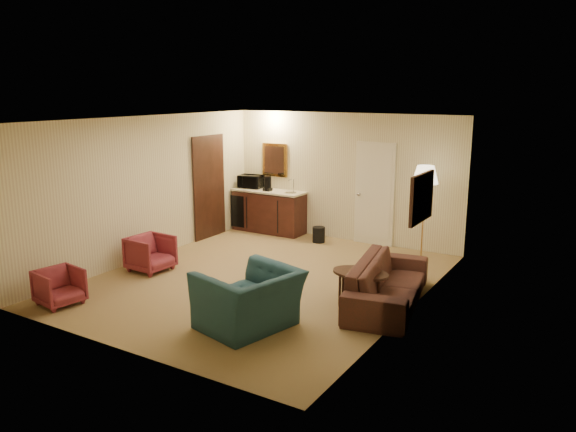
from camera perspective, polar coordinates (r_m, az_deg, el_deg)
name	(u,v)px	position (r m, az deg, el deg)	size (l,w,h in m)	color
ground	(263,279)	(9.29, -2.59, -6.45)	(6.00, 6.00, 0.00)	olive
room_walls	(282,170)	(9.57, -0.60, 4.72)	(5.02, 6.01, 2.61)	beige
wetbar_cabinet	(269,211)	(12.23, -1.95, 0.51)	(1.64, 0.58, 0.92)	#3D1A13
sofa	(388,275)	(8.26, 10.15, -5.96)	(2.22, 0.65, 0.87)	black
teal_armchair	(249,290)	(7.33, -4.03, -7.51)	(1.20, 0.78, 1.04)	#1E444B
rose_chair_near	(151,252)	(9.91, -13.79, -3.53)	(0.66, 0.62, 0.68)	maroon
rose_chair_far	(59,285)	(8.80, -22.21, -6.52)	(0.57, 0.54, 0.59)	maroon
coffee_table	(360,288)	(8.28, 7.34, -7.22)	(0.84, 0.57, 0.48)	black
floor_lamp	(423,213)	(10.37, 13.58, 0.26)	(0.46, 0.46, 1.75)	#AD7B39
waste_bin	(319,235)	(11.46, 3.14, -1.90)	(0.25, 0.25, 0.32)	black
microwave	(251,180)	(12.42, -3.81, 3.66)	(0.52, 0.29, 0.35)	black
coffee_maker	(268,184)	(12.05, -2.09, 3.30)	(0.16, 0.16, 0.31)	black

